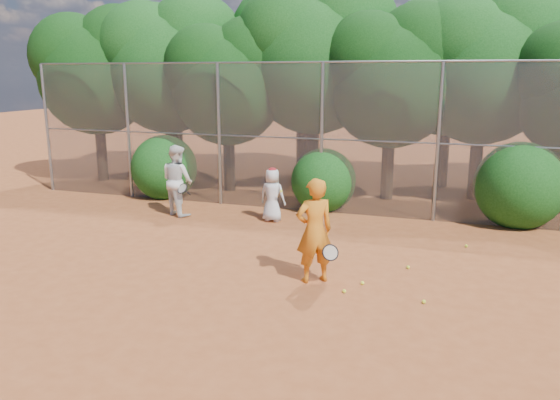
% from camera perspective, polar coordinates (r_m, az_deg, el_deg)
% --- Properties ---
extents(ground, '(80.00, 80.00, 0.00)m').
position_cam_1_polar(ground, '(9.33, 0.96, -10.39)').
color(ground, '#994A22').
rests_on(ground, ground).
extents(fence_back, '(20.05, 0.09, 4.03)m').
position_cam_1_polar(fence_back, '(14.51, 7.76, 6.40)').
color(fence_back, gray).
rests_on(fence_back, ground).
extents(tree_0, '(4.38, 3.81, 6.00)m').
position_cam_1_polar(tree_0, '(20.17, -18.55, 13.07)').
color(tree_0, black).
rests_on(tree_0, ground).
extents(tree_1, '(4.64, 4.03, 6.35)m').
position_cam_1_polar(tree_1, '(19.22, -11.50, 14.19)').
color(tree_1, black).
rests_on(tree_1, ground).
extents(tree_2, '(3.99, 3.47, 5.47)m').
position_cam_1_polar(tree_2, '(17.46, -5.31, 12.62)').
color(tree_2, black).
rests_on(tree_2, ground).
extents(tree_3, '(4.89, 4.26, 6.70)m').
position_cam_1_polar(tree_3, '(17.60, 3.80, 15.30)').
color(tree_3, black).
rests_on(tree_3, ground).
extents(tree_4, '(4.19, 3.64, 5.73)m').
position_cam_1_polar(tree_4, '(16.52, 11.81, 12.99)').
color(tree_4, black).
rests_on(tree_4, ground).
extents(tree_5, '(4.51, 3.92, 6.17)m').
position_cam_1_polar(tree_5, '(17.21, 20.73, 13.40)').
color(tree_5, black).
rests_on(tree_5, ground).
extents(tree_9, '(4.83, 4.20, 6.62)m').
position_cam_1_polar(tree_9, '(21.72, -10.77, 14.53)').
color(tree_9, black).
rests_on(tree_9, ground).
extents(tree_10, '(5.15, 4.48, 7.06)m').
position_cam_1_polar(tree_10, '(20.00, 2.62, 15.71)').
color(tree_10, black).
rests_on(tree_10, ground).
extents(tree_11, '(4.64, 4.03, 6.35)m').
position_cam_1_polar(tree_11, '(18.81, 17.48, 13.89)').
color(tree_11, black).
rests_on(tree_11, ground).
extents(bush_0, '(2.00, 2.00, 2.00)m').
position_cam_1_polar(bush_0, '(17.02, -12.01, 3.64)').
color(bush_0, '#104212').
rests_on(bush_0, ground).
extents(bush_1, '(1.80, 1.80, 1.80)m').
position_cam_1_polar(bush_1, '(15.16, 4.57, 2.36)').
color(bush_1, '#104212').
rests_on(bush_1, ground).
extents(bush_2, '(2.20, 2.20, 2.20)m').
position_cam_1_polar(bush_2, '(14.76, 23.77, 1.78)').
color(bush_2, '#104212').
rests_on(bush_2, ground).
extents(player_yellow, '(0.94, 0.78, 1.92)m').
position_cam_1_polar(player_yellow, '(9.82, 3.62, -3.23)').
color(player_yellow, orange).
rests_on(player_yellow, ground).
extents(player_teen, '(0.71, 0.49, 1.40)m').
position_cam_1_polar(player_teen, '(13.91, -0.80, 0.57)').
color(player_teen, silver).
rests_on(player_teen, ground).
extents(player_white, '(1.14, 1.05, 1.89)m').
position_cam_1_polar(player_white, '(14.75, -10.67, 2.04)').
color(player_white, silver).
rests_on(player_white, ground).
extents(ball_0, '(0.07, 0.07, 0.07)m').
position_cam_1_polar(ball_0, '(9.47, 14.80, -10.24)').
color(ball_0, '#DCF12B').
rests_on(ball_0, ground).
extents(ball_1, '(0.07, 0.07, 0.07)m').
position_cam_1_polar(ball_1, '(10.98, 13.24, -6.86)').
color(ball_1, '#DCF12B').
rests_on(ball_1, ground).
extents(ball_2, '(0.07, 0.07, 0.07)m').
position_cam_1_polar(ball_2, '(9.64, 6.73, -9.44)').
color(ball_2, '#DCF12B').
rests_on(ball_2, ground).
extents(ball_4, '(0.07, 0.07, 0.07)m').
position_cam_1_polar(ball_4, '(10.04, 8.61, -8.58)').
color(ball_4, '#DCF12B').
rests_on(ball_4, ground).
extents(ball_5, '(0.07, 0.07, 0.07)m').
position_cam_1_polar(ball_5, '(12.63, 18.90, -4.57)').
color(ball_5, '#DCF12B').
rests_on(ball_5, ground).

